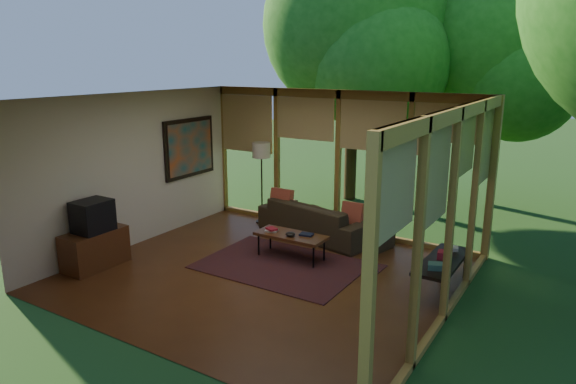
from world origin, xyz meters
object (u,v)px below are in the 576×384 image
Objects in this scene: side_console at (437,262)px; sofa at (317,219)px; television at (93,216)px; media_cabinet at (95,249)px; coffee_table at (291,236)px; floor_lamp at (261,155)px.

sofa is at bearing 156.89° from side_console.
television is 0.39× the size of side_console.
media_cabinet is 1.82× the size of television.
coffee_table is at bearing -177.27° from side_console.
floor_lamp is 2.30m from coffee_table.
floor_lamp is (-1.36, 0.17, 1.07)m from sofa.
side_console is (4.87, 2.06, 0.11)m from media_cabinet.
media_cabinet is 0.71× the size of side_console.
side_console is (2.57, -1.10, 0.08)m from sofa.
sofa reaches higher than media_cabinet.
television is 3.50m from floor_lamp.
sofa is at bearing 98.11° from coffee_table.
television is at bearing -105.50° from floor_lamp.
media_cabinet is at bearing -157.02° from side_console.
floor_lamp reaches higher than television.
floor_lamp is at bearing 5.16° from sofa.
television is 3.17m from coffee_table.
coffee_table is 2.40m from side_console.
television is 0.46× the size of coffee_table.
media_cabinet is 0.55m from television.
media_cabinet is 3.15m from coffee_table.
sofa is at bearing -7.01° from floor_lamp.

